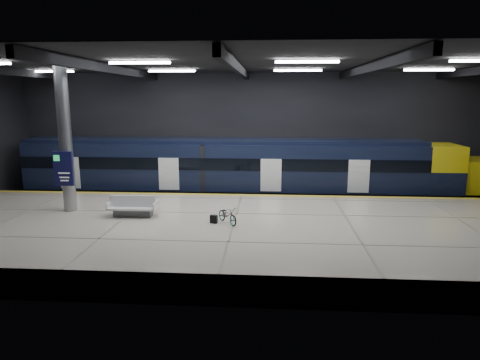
{
  "coord_description": "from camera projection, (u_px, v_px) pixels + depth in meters",
  "views": [
    {
      "loc": [
        1.51,
        -20.29,
        6.48
      ],
      "look_at": [
        -0.0,
        1.5,
        2.2
      ],
      "focal_mm": 32.0,
      "sensor_mm": 36.0,
      "label": 1
    }
  ],
  "objects": [
    {
      "name": "rails",
      "position": [
        244.0,
        201.0,
        26.58
      ],
      "size": [
        30.0,
        1.52,
        0.16
      ],
      "color": "gray",
      "rests_on": "ground"
    },
    {
      "name": "bicycle",
      "position": [
        228.0,
        215.0,
        18.36
      ],
      "size": [
        1.25,
        1.44,
        0.75
      ],
      "primitive_type": "imported",
      "rotation": [
        0.0,
        0.0,
        0.64
      ],
      "color": "#99999E",
      "rests_on": "platform"
    },
    {
      "name": "ground",
      "position": [
        238.0,
        229.0,
        21.21
      ],
      "size": [
        30.0,
        30.0,
        0.0
      ],
      "primitive_type": "plane",
      "color": "black",
      "rests_on": "ground"
    },
    {
      "name": "info_column",
      "position": [
        65.0,
        140.0,
        19.89
      ],
      "size": [
        0.9,
        0.78,
        6.9
      ],
      "color": "#9EA0A5",
      "rests_on": "platform"
    },
    {
      "name": "room_shell",
      "position": [
        238.0,
        113.0,
        20.11
      ],
      "size": [
        30.1,
        16.1,
        8.05
      ],
      "color": "black",
      "rests_on": "ground"
    },
    {
      "name": "bench",
      "position": [
        133.0,
        209.0,
        19.47
      ],
      "size": [
        2.2,
        0.93,
        0.97
      ],
      "rotation": [
        0.0,
        0.0,
        0.01
      ],
      "color": "#595B60",
      "rests_on": "platform"
    },
    {
      "name": "safety_strip",
      "position": [
        242.0,
        195.0,
        23.69
      ],
      "size": [
        30.0,
        0.4,
        0.01
      ],
      "primitive_type": "cube",
      "color": "gold",
      "rests_on": "platform"
    },
    {
      "name": "pannier_bag",
      "position": [
        214.0,
        219.0,
        18.44
      ],
      "size": [
        0.34,
        0.25,
        0.35
      ],
      "primitive_type": "cube",
      "rotation": [
        0.0,
        0.0,
        -0.25
      ],
      "color": "black",
      "rests_on": "platform"
    },
    {
      "name": "platform",
      "position": [
        234.0,
        235.0,
        18.66
      ],
      "size": [
        30.0,
        11.0,
        1.1
      ],
      "primitive_type": "cube",
      "color": "beige",
      "rests_on": "ground"
    },
    {
      "name": "train",
      "position": [
        251.0,
        170.0,
        26.17
      ],
      "size": [
        29.4,
        2.84,
        3.79
      ],
      "color": "black",
      "rests_on": "ground"
    }
  ]
}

